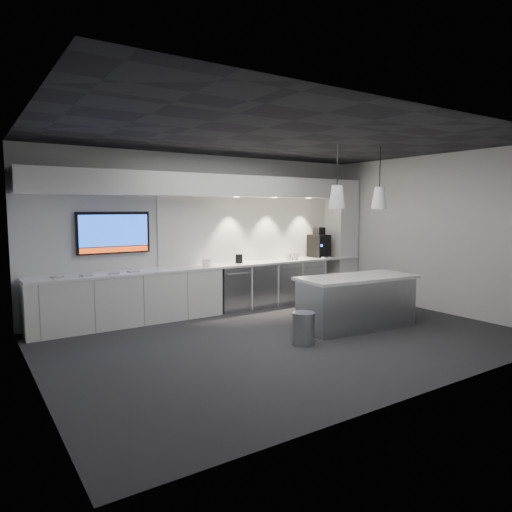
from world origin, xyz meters
TOP-DOWN VIEW (x-y plane):
  - floor at (0.00, 0.00)m, footprint 7.00×7.00m
  - ceiling at (0.00, 0.00)m, footprint 7.00×7.00m
  - wall_back at (0.00, 2.50)m, footprint 7.00×0.00m
  - wall_front at (0.00, -2.50)m, footprint 7.00×0.00m
  - wall_left at (-3.50, 0.00)m, footprint 0.00×7.00m
  - wall_right at (3.50, 0.00)m, footprint 0.00×7.00m
  - back_counter at (0.00, 2.17)m, footprint 6.80×0.65m
  - left_base_cabinets at (-1.75, 2.17)m, footprint 3.30×0.63m
  - fridge_unit_a at (0.25, 2.17)m, footprint 0.60×0.61m
  - fridge_unit_b at (0.88, 2.17)m, footprint 0.60×0.61m
  - fridge_unit_c at (1.51, 2.17)m, footprint 0.60×0.61m
  - fridge_unit_d at (2.14, 2.17)m, footprint 0.60×0.61m
  - backsplash at (1.20, 2.48)m, footprint 4.60×0.03m
  - soffit at (0.00, 2.20)m, footprint 6.90×0.60m
  - column at (3.20, 2.20)m, footprint 0.55×0.55m
  - wall_tv at (-1.90, 2.45)m, footprint 1.25×0.07m
  - island at (1.35, -0.12)m, footprint 2.10×1.05m
  - bin at (0.01, -0.38)m, footprint 0.39×0.39m
  - coffee_machine at (2.54, 2.20)m, footprint 0.39×0.55m
  - sign_black at (0.44, 2.16)m, footprint 0.14×0.05m
  - sign_white at (-0.31, 2.07)m, footprint 0.18×0.03m
  - cup_cluster at (1.72, 2.11)m, footprint 0.26×0.16m
  - tray_a at (-2.89, 2.15)m, footprint 0.19×0.19m
  - tray_b at (-2.47, 2.09)m, footprint 0.19×0.19m
  - tray_c at (-2.02, 2.08)m, footprint 0.18×0.18m
  - tray_d at (-1.70, 2.10)m, footprint 0.18×0.18m
  - pendant_left at (0.87, -0.12)m, footprint 0.26×0.26m
  - pendant_right at (1.84, -0.12)m, footprint 0.26×0.26m

SIDE VIEW (x-z plane):
  - floor at x=0.00m, z-range 0.00..0.00m
  - bin at x=0.01m, z-range 0.00..0.47m
  - fridge_unit_a at x=0.25m, z-range 0.00..0.85m
  - fridge_unit_b at x=0.88m, z-range 0.00..0.85m
  - fridge_unit_c at x=1.51m, z-range 0.00..0.85m
  - fridge_unit_d at x=2.14m, z-range 0.00..0.85m
  - left_base_cabinets at x=-1.75m, z-range 0.00..0.86m
  - island at x=1.35m, z-range 0.00..0.86m
  - back_counter at x=0.00m, z-range 0.86..0.90m
  - tray_a at x=-2.89m, z-range 0.90..0.92m
  - tray_b at x=-2.47m, z-range 0.90..0.92m
  - tray_c at x=-2.02m, z-range 0.90..0.92m
  - tray_d at x=-1.70m, z-range 0.90..0.92m
  - cup_cluster at x=1.72m, z-range 0.90..1.04m
  - sign_white at x=-0.31m, z-range 0.90..1.04m
  - sign_black at x=0.44m, z-range 0.90..1.08m
  - coffee_machine at x=2.54m, z-range 0.84..1.50m
  - column at x=3.20m, z-range 0.00..2.60m
  - wall_back at x=0.00m, z-range -2.00..5.00m
  - wall_front at x=0.00m, z-range -2.00..5.00m
  - wall_left at x=-3.50m, z-range -2.00..5.00m
  - wall_right at x=3.50m, z-range -2.00..5.00m
  - backsplash at x=1.20m, z-range 0.90..2.20m
  - wall_tv at x=-1.90m, z-range 1.20..1.92m
  - pendant_left at x=0.87m, z-range 1.62..2.69m
  - pendant_right at x=1.84m, z-range 1.62..2.69m
  - soffit at x=0.00m, z-range 2.20..2.60m
  - ceiling at x=0.00m, z-range 3.00..3.00m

